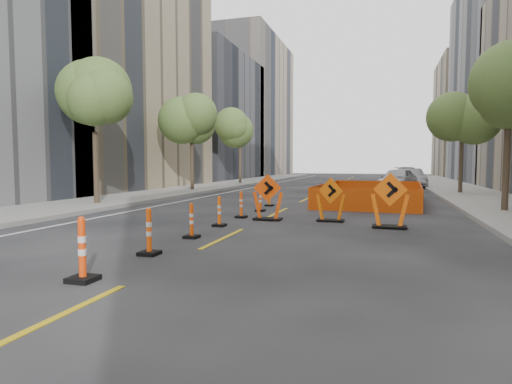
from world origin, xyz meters
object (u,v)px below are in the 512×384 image
(channelizer_5, at_px, (219,211))
(channelizer_7, at_px, (260,200))
(channelizer_2, at_px, (82,249))
(chevron_sign_right, at_px, (390,201))
(parked_car_mid, at_px, (411,178))
(channelizer_3, at_px, (149,231))
(parked_car_near, at_px, (398,180))
(channelizer_4, at_px, (191,221))
(parked_car_far, at_px, (407,175))
(channelizer_8, at_px, (269,196))
(chevron_sign_center, at_px, (331,200))
(channelizer_6, at_px, (241,205))
(chevron_sign_left, at_px, (268,197))

(channelizer_5, relative_size, channelizer_7, 1.02)
(channelizer_2, bearing_deg, chevron_sign_right, 56.52)
(channelizer_7, distance_m, parked_car_mid, 20.30)
(parked_car_mid, bearing_deg, channelizer_3, -113.14)
(parked_car_near, bearing_deg, channelizer_4, -90.06)
(channelizer_3, xyz_separation_m, channelizer_7, (0.02, 8.45, -0.05))
(parked_car_near, bearing_deg, parked_car_far, 99.69)
(channelizer_5, relative_size, chevron_sign_right, 0.56)
(channelizer_8, distance_m, chevron_sign_center, 5.37)
(channelizer_2, distance_m, chevron_sign_right, 8.96)
(channelizer_5, bearing_deg, parked_car_mid, 73.66)
(channelizer_6, bearing_deg, parked_car_near, 70.34)
(chevron_sign_right, relative_size, parked_car_mid, 0.37)
(channelizer_3, distance_m, channelizer_8, 10.57)
(channelizer_4, distance_m, chevron_sign_right, 5.94)
(parked_car_mid, bearing_deg, parked_car_near, -111.48)
(channelizer_8, height_order, parked_car_far, parked_car_far)
(channelizer_6, distance_m, channelizer_7, 2.12)
(channelizer_6, height_order, chevron_sign_left, chevron_sign_left)
(chevron_sign_left, relative_size, parked_car_mid, 0.35)
(channelizer_2, height_order, channelizer_6, channelizer_2)
(channelizer_7, xyz_separation_m, chevron_sign_left, (0.97, -2.44, 0.33))
(channelizer_4, xyz_separation_m, parked_car_mid, (6.79, 25.48, 0.28))
(channelizer_7, relative_size, parked_car_mid, 0.20)
(channelizer_3, height_order, channelizer_4, channelizer_3)
(channelizer_8, distance_m, chevron_sign_left, 4.71)
(channelizer_5, relative_size, parked_car_near, 0.20)
(channelizer_5, height_order, parked_car_mid, parked_car_mid)
(channelizer_7, bearing_deg, channelizer_8, 94.94)
(chevron_sign_right, xyz_separation_m, parked_car_far, (1.81, 27.73, -0.06))
(channelizer_5, xyz_separation_m, channelizer_6, (-0.00, 2.11, 0.01))
(channelizer_8, bearing_deg, parked_car_near, 63.81)
(channelizer_6, distance_m, chevron_sign_center, 3.17)
(channelizer_6, relative_size, parked_car_mid, 0.21)
(chevron_sign_center, relative_size, parked_car_near, 0.31)
(chevron_sign_center, distance_m, parked_car_near, 16.30)
(channelizer_6, xyz_separation_m, chevron_sign_center, (3.16, -0.05, 0.26))
(channelizer_5, height_order, channelizer_8, channelizer_5)
(parked_car_mid, bearing_deg, chevron_sign_right, -104.04)
(chevron_sign_center, distance_m, parked_car_far, 27.04)
(channelizer_2, xyz_separation_m, parked_car_near, (5.65, 24.51, 0.26))
(channelizer_7, distance_m, chevron_sign_left, 2.65)
(channelizer_5, bearing_deg, channelizer_4, -88.31)
(channelizer_6, xyz_separation_m, chevron_sign_right, (5.03, -0.98, 0.36))
(channelizer_6, xyz_separation_m, parked_car_far, (6.83, 26.74, 0.29))
(parked_car_far, bearing_deg, chevron_sign_left, -104.87)
(channelizer_8, bearing_deg, channelizer_2, -89.24)
(parked_car_near, bearing_deg, channelizer_8, -100.63)
(parked_car_near, bearing_deg, parked_car_mid, 93.41)
(channelizer_2, height_order, parked_car_far, parked_car_far)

